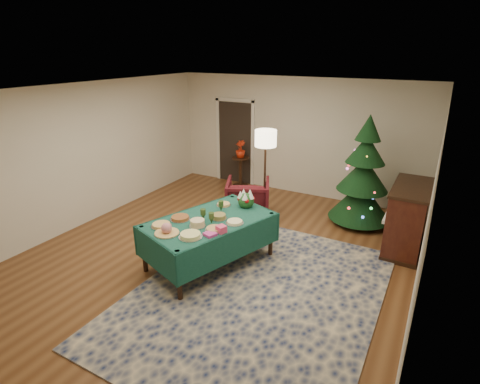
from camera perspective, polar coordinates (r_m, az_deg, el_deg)
The scene contains 25 objects.
room_shell at distance 5.83m, azimuth -3.88°, elevation 1.73°, with size 7.00×7.00×7.00m.
doorway at distance 9.56m, azimuth -0.74°, elevation 7.88°, with size 1.08×0.04×2.16m.
rug at distance 5.52m, azimuth 2.60°, elevation -15.23°, with size 3.20×4.20×0.02m, color #131F48.
buffet_table at distance 5.93m, azimuth -4.71°, elevation -5.55°, with size 1.76×2.27×0.78m.
platter_0 at distance 5.74m, azimuth -11.91°, elevation -4.96°, with size 0.31×0.31×0.05m.
platter_1 at distance 5.49m, azimuth -11.12°, elevation -5.67°, with size 0.36×0.36×0.17m.
platter_2 at distance 5.35m, azimuth -7.57°, elevation -6.58°, with size 0.34×0.34×0.06m.
platter_3 at distance 5.91m, azimuth -9.11°, elevation -3.93°, with size 0.32×0.32×0.05m.
platter_4 at distance 5.65m, azimuth -6.51°, elevation -4.75°, with size 0.25×0.25×0.11m.
platter_5 at distance 5.52m, azimuth -3.88°, elevation -5.67°, with size 0.29×0.29×0.04m.
platter_6 at distance 5.87m, azimuth -3.24°, elevation -3.77°, with size 0.25×0.25×0.07m.
platter_7 at distance 5.72m, azimuth -0.81°, elevation -4.61°, with size 0.28×0.28×0.04m.
platter_8 at distance 6.35m, azimuth -2.52°, elevation -1.90°, with size 0.25×0.25×0.04m.
goblet_0 at distance 6.11m, azimuth -2.91°, elevation -2.11°, with size 0.08×0.08×0.18m.
goblet_1 at distance 5.69m, azimuth -4.38°, elevation -3.94°, with size 0.08×0.08×0.18m.
goblet_2 at distance 5.83m, azimuth -5.65°, elevation -3.38°, with size 0.08×0.08×0.18m.
napkin_stack at distance 5.38m, azimuth -4.57°, elevation -6.42°, with size 0.16×0.16×0.04m, color #CF3993.
gift_box at distance 5.44m, azimuth -2.87°, elevation -5.67°, with size 0.12×0.12×0.10m, color #EB416F.
centerpiece at distance 6.26m, azimuth 0.92°, elevation -1.10°, with size 0.28×0.28×0.32m.
armchair at distance 7.64m, azimuth 1.19°, elevation -0.72°, with size 0.85×0.80×0.88m, color #4A0F15.
floor_lamp at distance 7.47m, azimuth 3.92°, elevation 7.37°, with size 0.43×0.43×1.78m.
side_table at distance 9.37m, azimuth 0.07°, elevation 3.01°, with size 0.43×0.43×0.76m.
potted_plant at distance 9.23m, azimuth 0.07°, elevation 6.01°, with size 0.23×0.42×0.23m, color red.
christmas_tree at distance 7.58m, azimuth 18.25°, elevation 2.27°, with size 1.29×1.29×2.16m.
piano at distance 7.00m, azimuth 24.11°, elevation -3.70°, with size 0.64×1.34×1.15m.
Camera 1 is at (2.98, -4.62, 3.27)m, focal length 28.00 mm.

